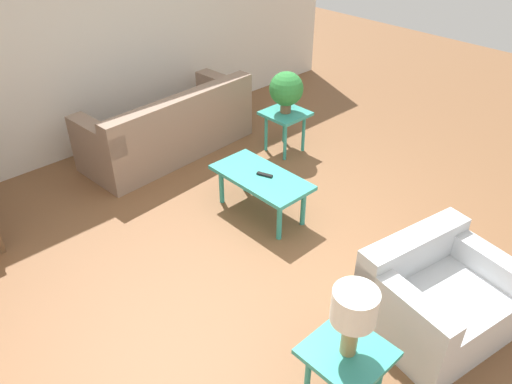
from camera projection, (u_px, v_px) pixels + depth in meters
name	position (u px, v px, depth m)	size (l,w,h in m)	color
ground_plane	(297.00, 243.00, 4.69)	(14.00, 14.00, 0.00)	brown
wall_right	(109.00, 30.00, 5.79)	(0.12, 7.20, 2.70)	silver
sofa	(170.00, 129.00, 5.98)	(0.97, 2.13, 0.81)	gray
armchair	(435.00, 297.00, 3.71)	(1.00, 1.12, 0.70)	silver
coffee_table	(261.00, 180.00, 4.88)	(1.01, 0.51, 0.44)	teal
side_table_plant	(285.00, 119.00, 5.95)	(0.48, 0.48, 0.51)	teal
side_table_lamp	(346.00, 360.00, 3.08)	(0.48, 0.48, 0.51)	teal
potted_plant	(286.00, 89.00, 5.74)	(0.40, 0.40, 0.49)	brown
table_lamp	(354.00, 311.00, 2.84)	(0.27, 0.27, 0.49)	#997F4C
remote_control	(265.00, 175.00, 4.84)	(0.16, 0.09, 0.02)	black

